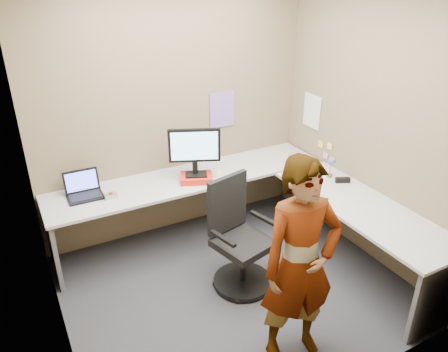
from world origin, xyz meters
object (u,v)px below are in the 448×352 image
desk (254,204)px  office_chair (238,244)px  person (300,264)px  monitor (195,148)px

desk → office_chair: (-0.37, -0.33, -0.16)m
office_chair → person: size_ratio=0.63×
desk → monitor: 0.82m
monitor → person: 1.76m
desk → person: person is taller
monitor → desk: bearing=-27.5°
monitor → office_chair: 1.06m
desk → office_chair: office_chair is taller
monitor → person: size_ratio=0.30×
desk → person: bearing=-107.2°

